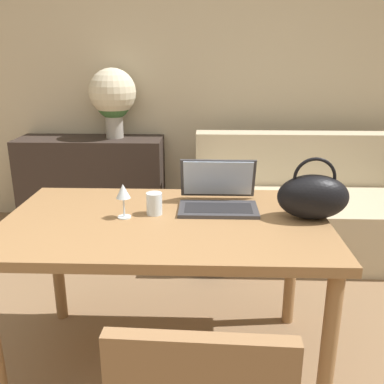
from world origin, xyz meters
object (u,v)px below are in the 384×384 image
(laptop, at_px, (218,194))
(drinking_glass, at_px, (154,204))
(wine_glass, at_px, (123,193))
(handbag, at_px, (313,196))
(flower_vase, at_px, (113,96))
(couch, at_px, (318,212))

(laptop, bearing_deg, drinking_glass, -157.68)
(wine_glass, height_order, handbag, handbag)
(wine_glass, height_order, flower_vase, flower_vase)
(drinking_glass, xyz_separation_m, wine_glass, (-0.12, -0.05, 0.06))
(flower_vase, bearing_deg, wine_glass, -77.07)
(laptop, xyz_separation_m, drinking_glass, (-0.28, -0.11, -0.01))
(flower_vase, bearing_deg, handbag, -55.60)
(wine_glass, bearing_deg, couch, 48.25)
(drinking_glass, xyz_separation_m, handbag, (0.67, -0.03, 0.05))
(couch, height_order, laptop, laptop)
(couch, relative_size, handbag, 6.16)
(drinking_glass, bearing_deg, couch, 50.33)
(couch, xyz_separation_m, wine_glass, (-1.18, -1.32, 0.56))
(laptop, height_order, flower_vase, flower_vase)
(couch, xyz_separation_m, laptop, (-0.78, -1.16, 0.51))
(handbag, bearing_deg, flower_vase, 124.40)
(flower_vase, bearing_deg, drinking_glass, -72.91)
(couch, bearing_deg, drinking_glass, -129.67)
(drinking_glass, height_order, flower_vase, flower_vase)
(wine_glass, bearing_deg, drinking_glass, 21.16)
(couch, height_order, wine_glass, wine_glass)
(laptop, relative_size, flower_vase, 0.63)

